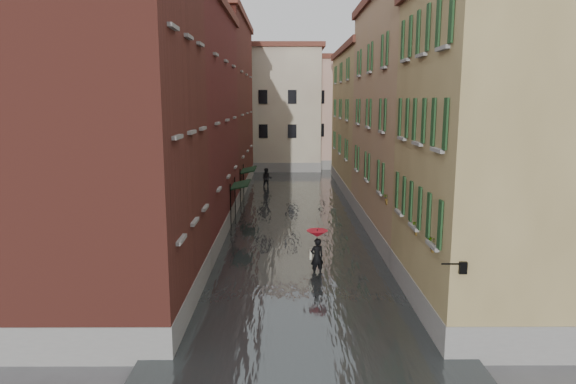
{
  "coord_description": "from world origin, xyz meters",
  "views": [
    {
      "loc": [
        -0.67,
        -19.92,
        7.68
      ],
      "look_at": [
        -0.55,
        6.13,
        3.0
      ],
      "focal_mm": 32.0,
      "sensor_mm": 36.0,
      "label": 1
    }
  ],
  "objects": [
    {
      "name": "floodwater",
      "position": [
        0.0,
        13.0,
        0.1
      ],
      "size": [
        10.0,
        60.0,
        0.2
      ],
      "primitive_type": "cube",
      "color": "#3F4546",
      "rests_on": "ground"
    },
    {
      "name": "building_end_cream",
      "position": [
        -3.0,
        38.0,
        6.5
      ],
      "size": [
        12.0,
        9.0,
        13.0
      ],
      "primitive_type": "cube",
      "color": "beige",
      "rests_on": "ground"
    },
    {
      "name": "pedestrian_main",
      "position": [
        0.7,
        1.84,
        1.25
      ],
      "size": [
        0.97,
        0.97,
        2.06
      ],
      "color": "black",
      "rests_on": "ground"
    },
    {
      "name": "building_end_pink",
      "position": [
        6.0,
        40.0,
        6.0
      ],
      "size": [
        10.0,
        9.0,
        12.0
      ],
      "primitive_type": "cube",
      "color": "#CBA58F",
      "rests_on": "ground"
    },
    {
      "name": "pedestrian_far",
      "position": [
        -2.32,
        24.29,
        0.93
      ],
      "size": [
        0.91,
        0.72,
        1.86
      ],
      "primitive_type": "imported",
      "rotation": [
        0.0,
        0.0,
        -0.02
      ],
      "color": "black",
      "rests_on": "ground"
    },
    {
      "name": "ground",
      "position": [
        0.0,
        0.0,
        0.0
      ],
      "size": [
        120.0,
        120.0,
        0.0
      ],
      "primitive_type": "plane",
      "color": "#535355",
      "rests_on": "ground"
    },
    {
      "name": "wall_lantern",
      "position": [
        4.33,
        -6.0,
        3.01
      ],
      "size": [
        0.71,
        0.22,
        0.35
      ],
      "color": "black",
      "rests_on": "ground"
    },
    {
      "name": "awning_far",
      "position": [
        -3.49,
        18.0,
        2.46
      ],
      "size": [
        1.09,
        2.89,
        2.8
      ],
      "color": "black",
      "rests_on": "ground"
    },
    {
      "name": "building_right_near",
      "position": [
        7.0,
        -2.0,
        5.75
      ],
      "size": [
        6.0,
        8.0,
        11.5
      ],
      "primitive_type": "cube",
      "color": "olive",
      "rests_on": "ground"
    },
    {
      "name": "building_left_near",
      "position": [
        -7.0,
        -2.0,
        6.5
      ],
      "size": [
        6.0,
        8.0,
        13.0
      ],
      "primitive_type": "cube",
      "color": "brown",
      "rests_on": "ground"
    },
    {
      "name": "building_right_mid",
      "position": [
        7.0,
        9.0,
        6.5
      ],
      "size": [
        6.0,
        14.0,
        13.0
      ],
      "primitive_type": "cube",
      "color": "#9C7B5E",
      "rests_on": "ground"
    },
    {
      "name": "window_planters",
      "position": [
        4.12,
        -1.05,
        3.51
      ],
      "size": [
        0.59,
        8.35,
        0.84
      ],
      "color": "#9D4333",
      "rests_on": "ground"
    },
    {
      "name": "building_left_far",
      "position": [
        -7.0,
        24.0,
        7.0
      ],
      "size": [
        6.0,
        16.0,
        14.0
      ],
      "primitive_type": "cube",
      "color": "brown",
      "rests_on": "ground"
    },
    {
      "name": "awning_near",
      "position": [
        -3.49,
        11.29,
        2.46
      ],
      "size": [
        1.09,
        2.75,
        2.8
      ],
      "color": "black",
      "rests_on": "ground"
    },
    {
      "name": "building_right_far",
      "position": [
        7.0,
        24.0,
        5.75
      ],
      "size": [
        6.0,
        16.0,
        11.5
      ],
      "primitive_type": "cube",
      "color": "olive",
      "rests_on": "ground"
    },
    {
      "name": "building_left_mid",
      "position": [
        -7.0,
        9.0,
        6.25
      ],
      "size": [
        6.0,
        14.0,
        12.5
      ],
      "primitive_type": "cube",
      "color": "#5B201D",
      "rests_on": "ground"
    }
  ]
}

